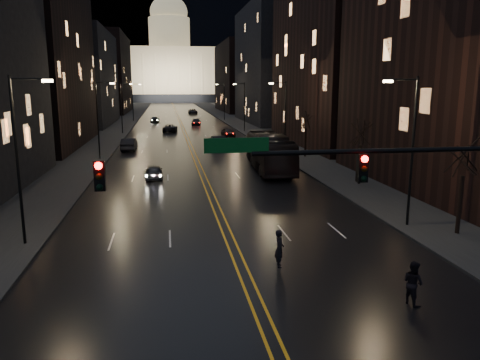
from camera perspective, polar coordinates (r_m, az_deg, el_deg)
name	(u,v)px	position (r m, az deg, el deg)	size (l,w,h in m)	color
ground	(264,321)	(17.91, 2.93, -16.79)	(900.00, 900.00, 0.00)	black
road	(177,114)	(145.71, -7.73, 8.02)	(20.00, 320.00, 0.02)	black
sidewalk_left	(130,114)	(146.06, -13.28, 7.86)	(8.00, 320.00, 0.16)	black
sidewalk_right	(222,113)	(146.69, -2.20, 8.17)	(8.00, 320.00, 0.16)	black
center_line	(177,114)	(145.71, -7.73, 8.03)	(0.62, 320.00, 0.01)	orange
building_left_mid	(32,44)	(71.85, -24.05, 14.91)	(12.00, 30.00, 28.00)	black
building_left_far	(82,78)	(108.88, -18.72, 11.67)	(12.00, 34.00, 20.00)	black
building_left_dist	(108,74)	(156.47, -15.84, 12.33)	(12.00, 40.00, 24.00)	black
building_right_near	(471,40)	(43.12, 26.37, 15.00)	(12.00, 26.00, 24.00)	black
building_right_tall	(339,8)	(70.59, 12.01, 19.80)	(12.00, 30.00, 38.00)	black
building_right_mid	(272,65)	(110.24, 3.89, 13.79)	(12.00, 34.00, 26.00)	black
building_right_dist	(239,78)	(157.34, -0.09, 12.38)	(12.00, 40.00, 22.00)	black
mountain_ridge	(217,14)	(401.79, -2.86, 19.53)	(520.00, 60.00, 130.00)	black
capitol	(170,69)	(265.59, -8.48, 13.21)	(90.00, 50.00, 58.50)	black
traffic_signal	(424,180)	(18.28, 21.53, 0.03)	(17.29, 0.45, 7.00)	black
streetlamp_right_near	(410,144)	(29.29, 20.01, 4.13)	(2.13, 0.25, 9.00)	black
streetlamp_left_near	(20,152)	(26.72, -25.21, 3.08)	(2.13, 0.25, 9.00)	black
streetlamp_right_mid	(284,114)	(57.30, 5.37, 8.02)	(2.13, 0.25, 9.00)	black
streetlamp_left_mid	(99,116)	(56.03, -16.79, 7.51)	(2.13, 0.25, 9.00)	black
streetlamp_right_far	(243,104)	(86.65, 0.42, 9.22)	(2.13, 0.25, 9.00)	black
streetlamp_left_far	(122,105)	(85.82, -14.15, 8.85)	(2.13, 0.25, 9.00)	black
streetlamp_right_dist	(224,100)	(116.34, -2.02, 9.78)	(2.13, 0.25, 9.00)	black
streetlamp_left_dist	(133,100)	(115.72, -12.86, 9.50)	(2.13, 0.25, 9.00)	black
tree_right_near	(464,158)	(28.82, 25.66, 2.46)	(2.40, 2.40, 6.65)	black
tree_right_mid	(361,133)	(41.02, 14.59, 5.57)	(2.40, 2.40, 6.65)	black
tree_right_far	(306,120)	(56.00, 8.06, 7.31)	(2.40, 2.40, 6.65)	black
bus	(270,152)	(47.46, 3.63, 3.40)	(3.09, 13.23, 3.68)	black
oncoming_car_a	(154,172)	(43.70, -10.45, 0.97)	(1.56, 3.88, 1.32)	black
oncoming_car_b	(129,144)	(63.62, -13.38, 4.25)	(1.77, 5.08, 1.67)	black
oncoming_car_c	(170,128)	(88.15, -8.51, 6.29)	(2.40, 5.19, 1.44)	black
oncoming_car_d	(155,120)	(111.32, -10.34, 7.25)	(1.88, 4.62, 1.34)	black
receding_car_a	(219,143)	(63.67, -2.58, 4.58)	(1.81, 5.20, 1.71)	black
receding_car_b	(228,132)	(78.75, -1.45, 5.83)	(1.78, 4.43, 1.51)	black
receding_car_c	(196,122)	(101.91, -5.37, 7.03)	(1.93, 4.75, 1.38)	black
receding_car_d	(193,111)	(143.47, -5.77, 8.32)	(2.52, 5.46, 1.52)	black
pedestrian_a	(280,249)	(22.37, 4.84, -8.32)	(0.67, 0.44, 1.83)	black
pedestrian_b	(413,283)	(19.92, 20.35, -11.66)	(0.86, 0.47, 1.78)	black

